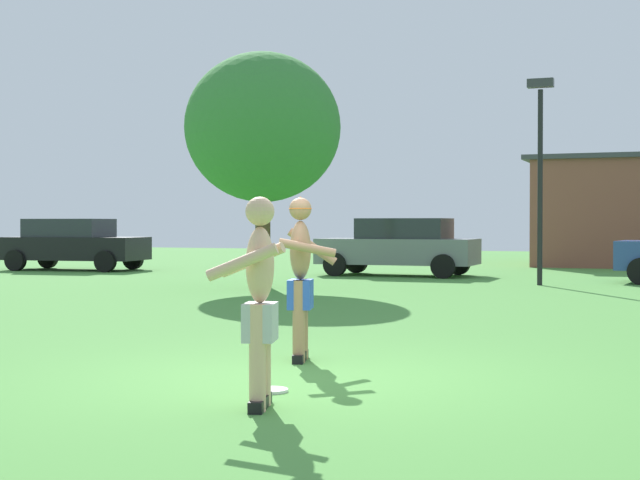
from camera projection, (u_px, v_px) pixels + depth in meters
name	position (u px, v px, depth m)	size (l,w,h in m)	color
ground_plane	(299.00, 377.00, 8.74)	(80.00, 80.00, 0.00)	#4C8E3D
player_with_cap	(301.00, 270.00, 9.75)	(0.67, 0.75, 1.73)	black
player_in_gray	(259.00, 298.00, 7.25)	(0.68, 0.61, 1.66)	black
frisbee	(271.00, 390.00, 7.98)	(0.29, 0.29, 0.03)	white
car_gray_near_post	(399.00, 246.00, 25.57)	(4.31, 2.04, 1.58)	slate
car_black_mid_lot	(74.00, 243.00, 28.58)	(4.46, 2.37, 1.58)	black
lamp_post	(540.00, 156.00, 21.57)	(0.60, 0.24, 4.80)	black
tree_right_field	(263.00, 128.00, 20.76)	(3.49, 3.49, 5.27)	#4C3823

